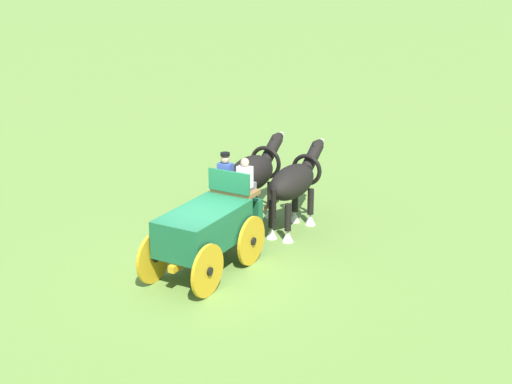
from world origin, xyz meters
TOP-DOWN VIEW (x-y plane):
  - ground_plane at (0.00, 0.00)m, footprint 220.00×220.00m
  - show_wagon at (0.18, -0.05)m, footprint 5.51×2.40m
  - draft_horse_near at (3.63, -0.34)m, footprint 2.93×1.45m
  - draft_horse_off at (3.30, -1.59)m, footprint 3.02×1.41m

SIDE VIEW (x-z plane):
  - ground_plane at x=0.00m, z-range 0.00..0.00m
  - show_wagon at x=0.18m, z-range -0.18..2.46m
  - draft_horse_off at x=3.30m, z-range 0.26..2.52m
  - draft_horse_near at x=3.63m, z-range 0.27..2.59m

